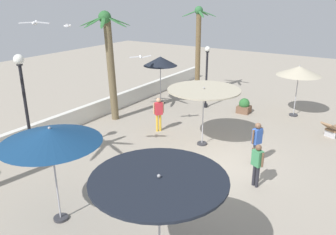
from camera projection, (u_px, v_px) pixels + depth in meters
ground_plane at (229, 164)px, 13.61m from camera, size 56.00×56.00×0.00m
boundary_wall at (81, 116)px, 17.70m from camera, size 25.20×0.30×0.88m
patio_umbrella_0 at (299, 71)px, 18.14m from camera, size 2.37×2.37×2.84m
patio_umbrella_1 at (159, 183)px, 7.33m from camera, size 3.04×3.04×2.77m
patio_umbrella_2 at (204, 91)px, 14.51m from camera, size 3.15×3.15×2.68m
patio_umbrella_3 at (50, 136)px, 9.31m from camera, size 2.84×2.84×3.01m
patio_umbrella_4 at (160, 62)px, 20.29m from camera, size 2.04×2.04×2.95m
palm_tree_0 at (109, 55)px, 17.18m from camera, size 2.51×2.52×5.68m
palm_tree_1 at (198, 43)px, 21.65m from camera, size 2.02×2.20×5.73m
lamp_post_0 at (207, 74)px, 19.74m from camera, size 0.31×0.31×3.63m
lamp_post_1 at (24, 96)px, 12.83m from camera, size 0.39×0.39×4.36m
lounge_chair_0 at (336, 128)px, 16.19m from camera, size 1.93×1.25×0.83m
guest_0 at (257, 161)px, 11.70m from camera, size 0.38×0.51×1.60m
guest_1 at (257, 139)px, 13.26m from camera, size 0.52×0.36×1.74m
guest_2 at (159, 111)px, 16.52m from camera, size 0.47×0.40×1.71m
seagull_0 at (67, 26)px, 17.34m from camera, size 0.93×0.97×0.16m
seagull_1 at (35, 23)px, 10.59m from camera, size 0.66×0.87×0.14m
seagull_2 at (140, 57)px, 15.14m from camera, size 0.76×0.82×0.14m
planter at (244, 106)px, 19.35m from camera, size 0.70×0.70×0.85m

